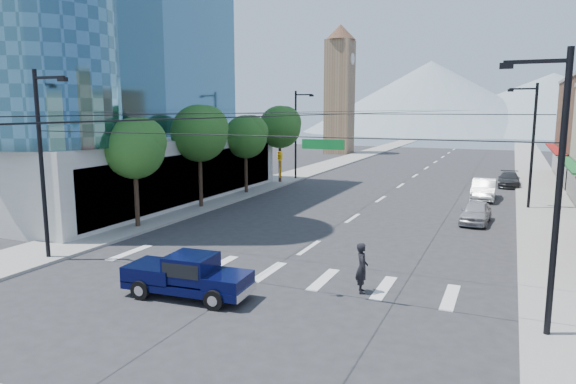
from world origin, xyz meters
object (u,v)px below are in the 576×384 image
Objects in this scene: pickup_truck at (187,275)px; pedestrian at (362,268)px; parked_car_near at (476,212)px; parked_car_far at (509,179)px; parked_car_mid at (484,189)px.

pedestrian is (6.05, 3.16, 0.12)m from pickup_truck.
parked_car_far is at bearing 87.84° from parked_car_near.
pedestrian reaches higher than pickup_truck.
pickup_truck is at bearing 95.39° from pedestrian.
parked_car_near is 0.89× the size of parked_car_far.
pedestrian is 33.24m from parked_car_far.
parked_car_near is at bearing 58.84° from pickup_truck.
parked_car_far is (5.11, 32.85, -0.34)m from pedestrian.
pedestrian is at bearing -98.79° from parked_car_near.
pedestrian is at bearing -99.10° from parked_car_far.
pickup_truck reaches higher than parked_car_far.
parked_car_mid is (0.00, 9.44, 0.12)m from parked_car_near.
parked_car_far is at bearing -31.04° from pedestrian.
pickup_truck is at bearing -107.48° from parked_car_far.
pickup_truck is 1.02× the size of parked_car_mid.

